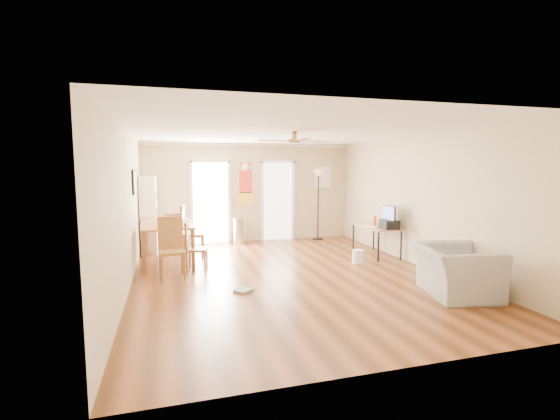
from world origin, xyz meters
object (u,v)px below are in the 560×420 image
object	(u,v)px
bookshelf	(149,214)
printer	(389,224)
dining_table	(167,243)
trash_can	(239,231)
dining_chair_right_a	(193,232)
computer_desk	(376,240)
armchair	(455,271)
dining_chair_far	(174,234)
dining_chair_near	(172,248)
dining_chair_right_b	(197,247)
torchiere_lamp	(318,205)
wastebasket_a	(358,256)

from	to	relation	value
bookshelf	printer	size ratio (longest dim) A/B	4.76
dining_table	trash_can	distance (m)	2.45
trash_can	dining_chair_right_a	bearing A→B (deg)	-134.98
dining_table	bookshelf	bearing A→B (deg)	108.05
computer_desk	armchair	xyz separation A→B (m)	(-0.24, -2.84, 0.05)
dining_table	dining_chair_far	distance (m)	0.71
dining_chair_far	printer	bearing A→B (deg)	159.43
dining_table	printer	xyz separation A→B (m)	(4.60, -0.96, 0.34)
dining_chair_near	printer	size ratio (longest dim) A/B	2.91
dining_chair_right_b	torchiere_lamp	size ratio (longest dim) A/B	0.50
dining_table	armchair	bearing A→B (deg)	-38.03
dining_chair_near	wastebasket_a	size ratio (longest dim) A/B	3.92
dining_chair_right_a	dining_chair_near	world-z (taller)	dining_chair_right_a
dining_chair_right_b	torchiere_lamp	distance (m)	4.22
dining_chair_right_a	wastebasket_a	bearing A→B (deg)	-106.79
bookshelf	computer_desk	bearing A→B (deg)	-15.75
trash_can	printer	bearing A→B (deg)	-43.03
dining_chair_far	computer_desk	bearing A→B (deg)	164.30
dining_table	wastebasket_a	size ratio (longest dim) A/B	6.05
dining_chair_right_a	dining_chair_near	distance (m)	1.66
trash_can	computer_desk	size ratio (longest dim) A/B	0.54
dining_chair_near	trash_can	xyz separation A→B (m)	(1.71, 2.85, -0.21)
dining_chair_right_a	computer_desk	xyz separation A→B (m)	(3.99, -0.93, -0.24)
dining_table	dining_chair_right_a	xyz separation A→B (m)	(0.55, 0.41, 0.15)
dining_chair_far	wastebasket_a	xyz separation A→B (m)	(3.66, -1.78, -0.34)
bookshelf	armchair	world-z (taller)	bookshelf
dining_chair_right_a	armchair	xyz separation A→B (m)	(3.75, -3.77, -0.19)
dining_chair_right_a	dining_chair_near	xyz separation A→B (m)	(-0.47, -1.60, -0.03)
dining_chair_right_b	wastebasket_a	world-z (taller)	dining_chair_right_b
dining_chair_right_b	wastebasket_a	size ratio (longest dim) A/B	3.42
dining_chair_far	wastebasket_a	bearing A→B (deg)	153.79
dining_table	dining_chair_near	world-z (taller)	dining_chair_near
printer	torchiere_lamp	bearing A→B (deg)	107.85
computer_desk	dining_table	bearing A→B (deg)	173.39
trash_can	torchiere_lamp	size ratio (longest dim) A/B	0.35
dining_chair_near	wastebasket_a	distance (m)	3.75
torchiere_lamp	dining_chair_right_b	bearing A→B (deg)	-144.85
dining_chair_right_b	printer	bearing A→B (deg)	-80.67
dining_table	dining_chair_right_a	distance (m)	0.70
dining_chair_far	computer_desk	world-z (taller)	dining_chair_far
printer	wastebasket_a	world-z (taller)	printer
dining_chair_right_a	printer	world-z (taller)	dining_chair_right_a
dining_table	dining_chair_far	bearing A→B (deg)	77.43
dining_chair_far	computer_desk	distance (m)	4.55
dining_table	dining_chair_right_b	world-z (taller)	dining_chair_right_b
dining_chair_right_b	dining_chair_right_a	bearing A→B (deg)	11.65
printer	wastebasket_a	bearing A→B (deg)	-166.09
dining_chair_right_b	trash_can	size ratio (longest dim) A/B	1.42
dining_chair_right_a	dining_chair_right_b	distance (m)	1.21
dining_chair_far	bookshelf	bearing A→B (deg)	-44.70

